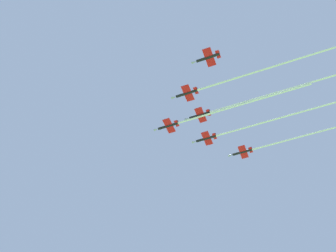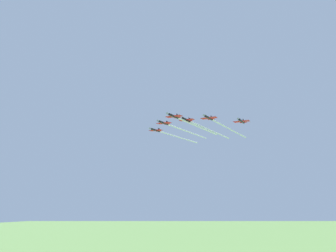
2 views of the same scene
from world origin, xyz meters
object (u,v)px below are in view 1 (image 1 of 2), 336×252
(jet_lead, at_px, (214,112))
(jet_center_rear, at_px, (291,139))
(jet_starboard_inner, at_px, (253,125))
(jet_starboard_outer, at_px, (207,58))
(jet_port_outer, at_px, (261,97))
(jet_port_inner, at_px, (250,74))

(jet_lead, distance_m, jet_center_rear, 44.48)
(jet_starboard_inner, distance_m, jet_starboard_outer, 47.15)
(jet_port_outer, xyz_separation_m, jet_starboard_outer, (35.35, 0.53, -1.49))
(jet_port_inner, height_order, jet_starboard_inner, jet_starboard_inner)
(jet_lead, bearing_deg, jet_center_rear, -46.27)
(jet_starboard_outer, relative_size, jet_center_rear, 0.18)
(jet_port_inner, distance_m, jet_starboard_inner, 31.28)
(jet_lead, height_order, jet_starboard_inner, jet_starboard_inner)
(jet_starboard_outer, height_order, jet_center_rear, jet_starboard_outer)
(jet_lead, bearing_deg, jet_starboard_inner, -45.78)
(jet_starboard_inner, bearing_deg, jet_lead, 134.22)
(jet_lead, relative_size, jet_port_inner, 0.86)
(jet_port_inner, bearing_deg, jet_center_rear, -12.92)
(jet_port_inner, relative_size, jet_center_rear, 1.13)
(jet_lead, height_order, jet_port_inner, jet_port_inner)
(jet_center_rear, bearing_deg, jet_starboard_inner, 133.24)
(jet_starboard_inner, relative_size, jet_starboard_outer, 5.50)
(jet_starboard_outer, bearing_deg, jet_center_rear, -23.02)
(jet_starboard_outer, xyz_separation_m, jet_center_rear, (-66.24, -8.66, -0.17))
(jet_starboard_inner, relative_size, jet_center_rear, 0.97)
(jet_starboard_inner, xyz_separation_m, jet_port_outer, (9.35, 14.42, 0.74))
(jet_starboard_outer, distance_m, jet_center_rear, 66.81)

